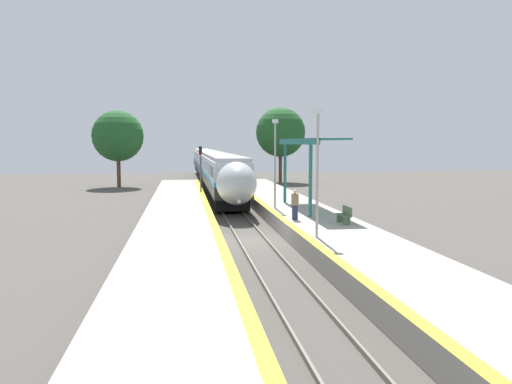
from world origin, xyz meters
TOP-DOWN VIEW (x-y plane):
  - ground_plane at (0.00, 0.00)m, footprint 120.00×120.00m
  - rail_left at (-0.72, 0.00)m, footprint 0.08×90.00m
  - rail_right at (0.72, 0.00)m, footprint 0.08×90.00m
  - train at (0.00, 39.03)m, footprint 2.78×67.02m
  - platform_right at (3.87, 0.00)m, footprint 4.26×64.00m
  - platform_left at (-3.78, 0.00)m, footprint 4.08×64.00m
  - platform_bench at (4.78, -0.44)m, footprint 0.44×1.45m
  - person_waiting at (2.50, 1.14)m, footprint 0.36×0.22m
  - railway_signal at (-1.90, 19.60)m, footprint 0.28×0.28m
  - lamppost_near at (2.34, -3.89)m, footprint 0.36×0.20m
  - lamppost_mid at (2.34, 6.22)m, footprint 0.36×0.20m
  - station_canopy at (4.14, 5.56)m, footprint 2.02×10.02m
  - background_tree_left at (-10.75, 33.70)m, footprint 5.78×5.78m
  - background_tree_right at (8.91, 37.83)m, footprint 6.30×6.30m

SIDE VIEW (x-z plane):
  - ground_plane at x=0.00m, z-range 0.00..0.00m
  - rail_left at x=-0.72m, z-range 0.00..0.15m
  - rail_right at x=0.72m, z-range 0.00..0.15m
  - platform_right at x=3.87m, z-range 0.00..0.88m
  - platform_left at x=-3.78m, z-range 0.00..0.88m
  - platform_bench at x=4.78m, z-range 0.89..1.78m
  - person_waiting at x=2.50m, z-range 0.90..2.54m
  - train at x=0.00m, z-range 0.29..4.27m
  - railway_signal at x=-1.90m, z-range 0.50..5.22m
  - lamppost_near at x=2.34m, z-range 1.26..6.90m
  - lamppost_mid at x=2.34m, z-range 1.26..6.90m
  - station_canopy at x=4.14m, z-range 2.75..7.17m
  - background_tree_left at x=-10.75m, z-range 1.46..10.18m
  - background_tree_right at x=8.91m, z-range 1.61..11.16m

